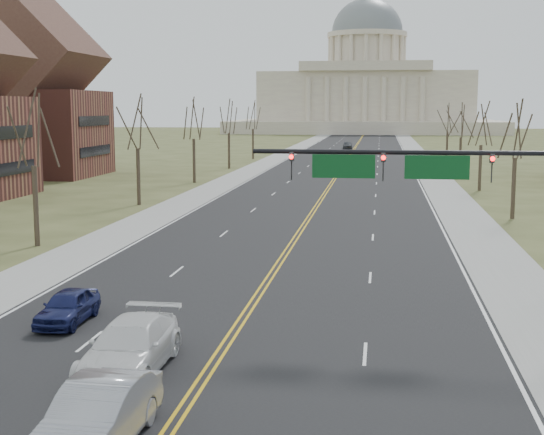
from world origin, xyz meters
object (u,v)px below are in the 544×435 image
(car_sb_inner_lead, at_px, (98,416))
(car_far_sb, at_px, (347,145))
(signal_mast, at_px, (435,180))
(car_sb_outer_second, at_px, (68,307))
(car_sb_inner_second, at_px, (130,347))
(car_far_nb, at_px, (358,164))

(car_sb_inner_lead, bearing_deg, car_far_sb, 91.53)
(signal_mast, height_order, car_sb_outer_second, signal_mast)
(signal_mast, xyz_separation_m, car_sb_inner_second, (-9.93, -6.35, -4.93))
(car_sb_inner_second, xyz_separation_m, car_far_sb, (1.13, 132.94, -0.01))
(car_sb_inner_lead, bearing_deg, car_far_nb, 89.08)
(car_sb_inner_lead, bearing_deg, car_sb_inner_second, 102.08)
(car_sb_outer_second, distance_m, car_far_nb, 77.46)
(car_sb_outer_second, relative_size, car_far_nb, 0.75)
(car_far_nb, height_order, car_far_sb, car_far_sb)
(car_far_nb, distance_m, car_far_sb, 51.17)
(car_sb_inner_lead, xyz_separation_m, car_far_nb, (3.82, 87.41, -0.11))
(car_sb_outer_second, xyz_separation_m, car_far_sb, (5.38, 127.96, 0.15))
(car_sb_inner_second, xyz_separation_m, car_sb_outer_second, (-4.25, 4.98, -0.15))
(car_sb_inner_lead, bearing_deg, car_sb_outer_second, 118.28)
(car_sb_inner_second, bearing_deg, car_sb_outer_second, 130.54)
(car_sb_inner_lead, relative_size, car_sb_outer_second, 1.30)
(signal_mast, bearing_deg, car_sb_inner_lead, -126.93)
(car_sb_inner_second, distance_m, car_sb_outer_second, 6.55)
(car_sb_outer_second, bearing_deg, car_sb_inner_second, -50.13)
(car_sb_inner_lead, bearing_deg, signal_mast, 54.65)
(signal_mast, xyz_separation_m, car_far_nb, (-5.09, 75.56, -5.02))
(signal_mast, bearing_deg, car_far_sb, 93.97)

